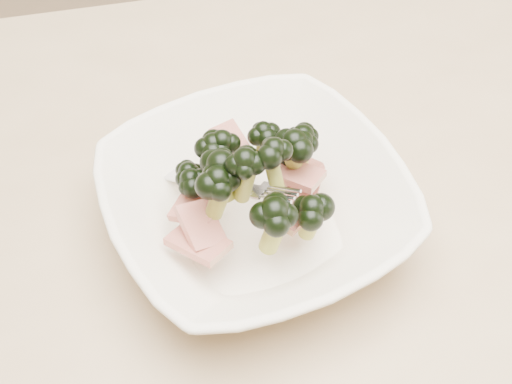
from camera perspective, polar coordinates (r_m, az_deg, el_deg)
The scene contains 2 objects.
dining_table at distance 0.73m, azimuth 6.90°, elevation -8.02°, with size 1.20×0.80×0.75m.
broccoli_dish at distance 0.62m, azimuth -0.06°, elevation -0.74°, with size 0.31×0.31×0.12m.
Camera 1 is at (-0.17, -0.36, 1.26)m, focal length 50.00 mm.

